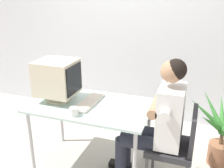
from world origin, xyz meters
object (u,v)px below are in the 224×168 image
object	(u,v)px
crt_monitor	(57,78)
person_seated	(158,120)
office_chair	(177,144)
desk_mug	(74,112)
potted_plant	(223,133)
desk	(91,110)
keyboard	(89,102)

from	to	relation	value
crt_monitor	person_seated	xyz separation A→B (m)	(1.06, -0.04, -0.28)
office_chair	desk_mug	size ratio (longest dim) A/B	9.30
person_seated	potted_plant	bearing A→B (deg)	39.44
desk	crt_monitor	world-z (taller)	crt_monitor
crt_monitor	office_chair	world-z (taller)	crt_monitor
potted_plant	desk_mug	distance (m)	1.61
person_seated	potted_plant	distance (m)	0.87
keyboard	desk	bearing A→B (deg)	-26.86
crt_monitor	potted_plant	size ratio (longest dim) A/B	0.50
desk	person_seated	xyz separation A→B (m)	(0.69, -0.05, 0.03)
potted_plant	desk_mug	xyz separation A→B (m)	(-1.37, -0.75, 0.38)
office_chair	potted_plant	bearing A→B (deg)	49.85
keyboard	office_chair	bearing A→B (deg)	-3.79
keyboard	person_seated	size ratio (longest dim) A/B	0.36
office_chair	person_seated	size ratio (longest dim) A/B	0.65
person_seated	desk_mug	distance (m)	0.78
desk_mug	office_chair	bearing A→B (deg)	13.89
desk	potted_plant	size ratio (longest dim) A/B	1.42
keyboard	crt_monitor	bearing A→B (deg)	-175.96
crt_monitor	desk_mug	xyz separation A→B (m)	(0.32, -0.27, -0.21)
desk	office_chair	bearing A→B (deg)	-3.03
office_chair	desk	bearing A→B (deg)	176.97
crt_monitor	office_chair	bearing A→B (deg)	-1.67
person_seated	potted_plant	size ratio (longest dim) A/B	1.50
office_chair	person_seated	bearing A→B (deg)	180.00
crt_monitor	person_seated	size ratio (longest dim) A/B	0.33
office_chair	desk_mug	bearing A→B (deg)	-166.11
office_chair	potted_plant	xyz separation A→B (m)	(0.44, 0.52, -0.09)
desk_mug	potted_plant	bearing A→B (deg)	28.65
office_chair	desk_mug	world-z (taller)	office_chair
desk	crt_monitor	bearing A→B (deg)	-178.40
person_seated	desk_mug	bearing A→B (deg)	-162.69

